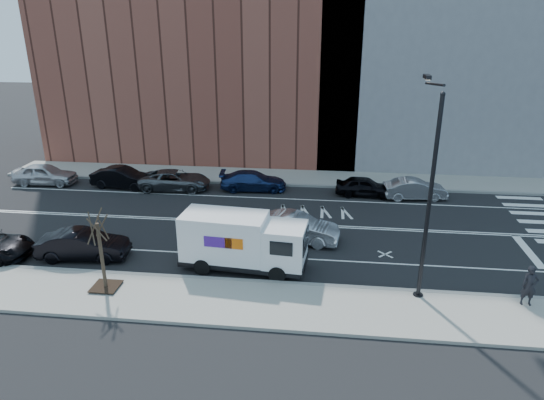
% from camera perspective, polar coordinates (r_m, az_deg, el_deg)
% --- Properties ---
extents(ground, '(120.00, 120.00, 0.00)m').
position_cam_1_polar(ground, '(29.15, 0.72, -2.84)').
color(ground, black).
rests_on(ground, ground).
extents(sidewalk_near, '(44.00, 3.60, 0.15)m').
position_cam_1_polar(sidewalk_near, '(21.41, -1.77, -12.11)').
color(sidewalk_near, gray).
rests_on(sidewalk_near, ground).
extents(sidewalk_far, '(44.00, 3.60, 0.15)m').
position_cam_1_polar(sidewalk_far, '(37.32, 2.11, 2.68)').
color(sidewalk_far, gray).
rests_on(sidewalk_far, ground).
extents(curb_near, '(44.00, 0.25, 0.17)m').
position_cam_1_polar(curb_near, '(22.92, -1.12, -9.66)').
color(curb_near, gray).
rests_on(curb_near, ground).
extents(curb_far, '(44.00, 0.25, 0.17)m').
position_cam_1_polar(curb_far, '(35.62, 1.88, 1.80)').
color(curb_far, gray).
rests_on(curb_far, ground).
extents(road_markings, '(40.00, 8.60, 0.01)m').
position_cam_1_polar(road_markings, '(29.15, 0.72, -2.83)').
color(road_markings, white).
rests_on(road_markings, ground).
extents(bldg_brick, '(26.00, 10.00, 22.00)m').
position_cam_1_polar(bldg_brick, '(43.49, -8.13, 19.74)').
color(bldg_brick, brown).
rests_on(bldg_brick, ground).
extents(streetlight, '(0.44, 4.02, 9.34)m').
position_cam_1_polar(streetlight, '(21.18, 17.95, 1.53)').
color(streetlight, black).
rests_on(streetlight, ground).
extents(street_tree, '(1.20, 1.20, 3.75)m').
position_cam_1_polar(street_tree, '(23.01, -19.31, -6.93)').
color(street_tree, black).
rests_on(street_tree, ground).
extents(fedex_van, '(6.30, 2.62, 2.81)m').
position_cam_1_polar(fedex_van, '(23.65, -3.51, -4.86)').
color(fedex_van, black).
rests_on(fedex_van, ground).
extents(far_parked_a, '(4.63, 2.06, 1.55)m').
position_cam_1_polar(far_parked_a, '(39.53, -25.16, 2.78)').
color(far_parked_a, '#B6B6BB').
rests_on(far_parked_a, ground).
extents(far_parked_b, '(4.65, 2.06, 1.48)m').
position_cam_1_polar(far_parked_b, '(36.74, -17.16, 2.54)').
color(far_parked_b, black).
rests_on(far_parked_b, ground).
extents(far_parked_c, '(5.15, 2.61, 1.39)m').
position_cam_1_polar(far_parked_c, '(35.41, -11.36, 2.32)').
color(far_parked_c, '#4E5155').
rests_on(far_parked_c, ground).
extents(far_parked_d, '(4.85, 2.30, 1.37)m').
position_cam_1_polar(far_parked_d, '(34.63, -2.23, 2.27)').
color(far_parked_d, navy).
rests_on(far_parked_d, ground).
extents(far_parked_e, '(4.04, 1.81, 1.35)m').
position_cam_1_polar(far_parked_e, '(34.07, 10.84, 1.57)').
color(far_parked_e, black).
rests_on(far_parked_e, ground).
extents(far_parked_f, '(4.34, 1.93, 1.38)m').
position_cam_1_polar(far_parked_f, '(34.32, 16.46, 1.24)').
color(far_parked_f, '#9D9DA2').
rests_on(far_parked_f, ground).
extents(driving_sedan, '(4.94, 2.27, 1.57)m').
position_cam_1_polar(driving_sedan, '(26.74, 2.81, -3.30)').
color(driving_sedan, silver).
rests_on(driving_sedan, ground).
extents(near_parked_rear_a, '(4.68, 2.02, 1.50)m').
position_cam_1_polar(near_parked_rear_a, '(26.69, -21.33, -4.94)').
color(near_parked_rear_a, black).
rests_on(near_parked_rear_a, ground).
extents(pedestrian, '(0.67, 0.45, 1.80)m').
position_cam_1_polar(pedestrian, '(23.45, 28.03, -8.90)').
color(pedestrian, black).
rests_on(pedestrian, sidewalk_near).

